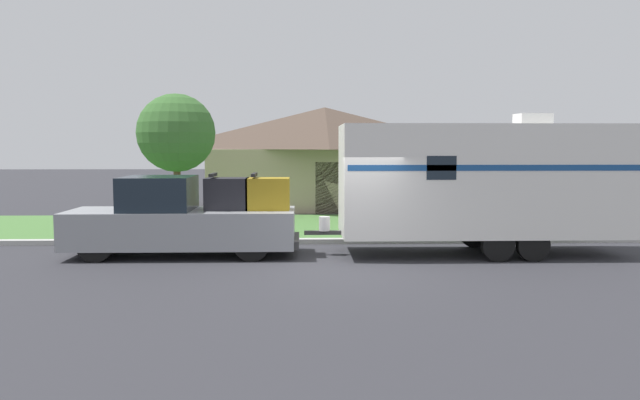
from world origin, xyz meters
name	(u,v)px	position (x,y,z in m)	size (l,w,h in m)	color
ground_plane	(353,270)	(0.00, 0.00, 0.00)	(120.00, 120.00, 0.00)	#2D2D33
curb_strip	(342,241)	(0.00, 3.75, 0.07)	(80.00, 0.30, 0.14)	#ADADA8
lawn_strip	(335,226)	(0.00, 7.40, 0.01)	(80.00, 7.00, 0.03)	#477538
house_across_street	(325,155)	(-0.07, 14.68, 2.33)	(10.70, 6.97, 4.50)	tan
pickup_truck	(185,219)	(-4.09, 1.92, 0.92)	(5.76, 1.96, 2.08)	black
travel_trailer	(481,180)	(3.42, 1.92, 1.89)	(8.05, 2.36, 3.57)	black
mailbox	(153,204)	(-5.44, 4.35, 1.08)	(0.48, 0.20, 1.41)	brown
tree_in_yard	(176,133)	(-5.40, 7.69, 3.19)	(2.66, 2.66, 4.53)	brown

